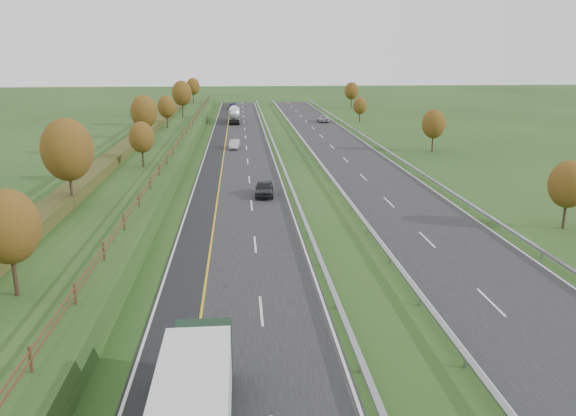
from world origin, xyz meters
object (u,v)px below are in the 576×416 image
road_tanker (234,114)px  car_dark_near (264,188)px  car_silver_mid (235,144)px  car_oncoming (323,119)px  car_small_far (233,106)px

road_tanker → car_dark_near: bearing=-87.0°
car_silver_mid → road_tanker: bearing=95.2°
car_dark_near → car_silver_mid: (-3.34, 31.53, -0.11)m
road_tanker → car_oncoming: 19.77m
car_silver_mid → car_oncoming: bearing=65.9°
car_silver_mid → car_small_far: (-0.85, 68.16, 0.09)m
car_silver_mid → car_dark_near: bearing=-79.1°
car_dark_near → car_oncoming: (16.14, 66.69, -0.10)m
road_tanker → car_oncoming: (19.71, -1.08, -1.12)m
road_tanker → car_silver_mid: road_tanker is taller
car_silver_mid → car_oncoming: (19.48, 35.16, 0.01)m
road_tanker → car_dark_near: (3.57, -67.76, -1.02)m
car_dark_near → car_oncoming: 68.61m
car_silver_mid → car_small_far: 68.17m
road_tanker → car_dark_near: road_tanker is taller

